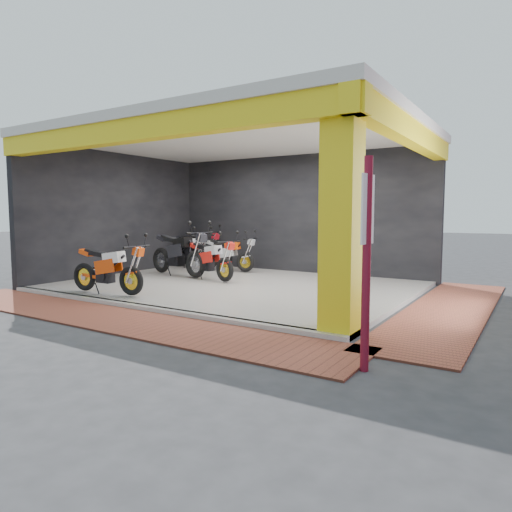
# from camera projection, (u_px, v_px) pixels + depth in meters

# --- Properties ---
(ground) EXTENTS (80.00, 80.00, 0.00)m
(ground) POSITION_uv_depth(u_px,v_px,m) (181.00, 302.00, 9.33)
(ground) COLOR #2D2D30
(ground) RESTS_ON ground
(showroom_floor) EXTENTS (8.00, 6.00, 0.10)m
(showroom_floor) POSITION_uv_depth(u_px,v_px,m) (236.00, 286.00, 11.01)
(showroom_floor) COLOR silver
(showroom_floor) RESTS_ON ground
(showroom_ceiling) EXTENTS (8.40, 6.40, 0.20)m
(showroom_ceiling) POSITION_uv_depth(u_px,v_px,m) (236.00, 137.00, 10.68)
(showroom_ceiling) COLOR beige
(showroom_ceiling) RESTS_ON corner_column
(back_wall) EXTENTS (8.20, 0.20, 3.50)m
(back_wall) POSITION_uv_depth(u_px,v_px,m) (296.00, 215.00, 13.46)
(back_wall) COLOR black
(back_wall) RESTS_ON ground
(left_wall) EXTENTS (0.20, 6.20, 3.50)m
(left_wall) POSITION_uv_depth(u_px,v_px,m) (118.00, 215.00, 13.03)
(left_wall) COLOR black
(left_wall) RESTS_ON ground
(corner_column) EXTENTS (0.50, 0.50, 3.50)m
(corner_column) POSITION_uv_depth(u_px,v_px,m) (341.00, 217.00, 6.54)
(corner_column) COLOR yellow
(corner_column) RESTS_ON ground
(header_beam_front) EXTENTS (8.40, 0.30, 0.40)m
(header_beam_front) POSITION_uv_depth(u_px,v_px,m) (140.00, 130.00, 8.18)
(header_beam_front) COLOR yellow
(header_beam_front) RESTS_ON corner_column
(header_beam_right) EXTENTS (0.30, 6.40, 0.40)m
(header_beam_right) POSITION_uv_depth(u_px,v_px,m) (410.00, 134.00, 8.58)
(header_beam_right) COLOR yellow
(header_beam_right) RESTS_ON corner_column
(floor_kerb) EXTENTS (8.00, 0.20, 0.10)m
(floor_kerb) POSITION_uv_depth(u_px,v_px,m) (144.00, 308.00, 8.46)
(floor_kerb) COLOR silver
(floor_kerb) RESTS_ON ground
(paver_front) EXTENTS (9.00, 1.40, 0.03)m
(paver_front) POSITION_uv_depth(u_px,v_px,m) (110.00, 318.00, 7.81)
(paver_front) COLOR brown
(paver_front) RESTS_ON ground
(paver_right) EXTENTS (1.40, 7.00, 0.03)m
(paver_right) POSITION_uv_depth(u_px,v_px,m) (449.00, 310.00, 8.46)
(paver_right) COLOR brown
(paver_right) RESTS_ON ground
(signpost) EXTENTS (0.10, 0.34, 2.43)m
(signpost) POSITION_uv_depth(u_px,v_px,m) (367.00, 255.00, 5.10)
(signpost) COLOR maroon
(signpost) RESTS_ON ground
(moto_hero) EXTENTS (2.09, 0.94, 1.24)m
(moto_hero) POSITION_uv_depth(u_px,v_px,m) (131.00, 267.00, 9.31)
(moto_hero) COLOR #DD4209
(moto_hero) RESTS_ON showroom_floor
(moto_row_a) EXTENTS (2.12, 1.20, 1.22)m
(moto_row_a) POSITION_uv_depth(u_px,v_px,m) (225.00, 258.00, 11.20)
(moto_row_a) COLOR red
(moto_row_a) RESTS_ON showroom_floor
(moto_row_b) EXTENTS (2.50, 1.33, 1.45)m
(moto_row_b) POSITION_uv_depth(u_px,v_px,m) (195.00, 251.00, 11.87)
(moto_row_b) COLOR black
(moto_row_b) RESTS_ON showroom_floor
(moto_row_c) EXTENTS (1.98, 0.85, 1.18)m
(moto_row_c) POSITION_uv_depth(u_px,v_px,m) (245.00, 252.00, 13.15)
(moto_row_c) COLOR #9FA1A6
(moto_row_c) RESTS_ON showroom_floor
(moto_row_d) EXTENTS (2.15, 0.84, 1.30)m
(moto_row_d) POSITION_uv_depth(u_px,v_px,m) (210.00, 246.00, 14.75)
(moto_row_d) COLOR red
(moto_row_d) RESTS_ON showroom_floor
(moto_row_e) EXTENTS (2.22, 1.47, 1.27)m
(moto_row_e) POSITION_uv_depth(u_px,v_px,m) (200.00, 249.00, 13.71)
(moto_row_e) COLOR black
(moto_row_e) RESTS_ON showroom_floor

